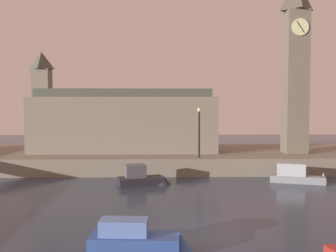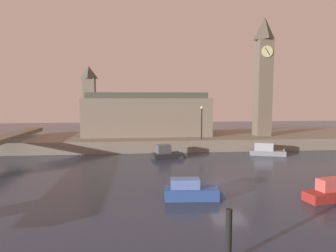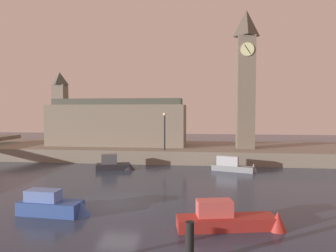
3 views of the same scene
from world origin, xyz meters
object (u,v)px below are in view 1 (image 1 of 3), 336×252
boat_cruiser_grey (300,176)px  clock_tower (296,63)px  boat_tour_blue (142,241)px  streetlamp (199,127)px  parliament_hall (121,121)px  boat_barge_dark (145,178)px

boat_cruiser_grey → clock_tower: bearing=74.3°
clock_tower → boat_tour_blue: 26.10m
clock_tower → boat_cruiser_grey: size_ratio=3.52×
clock_tower → streetlamp: 11.31m
streetlamp → clock_tower: bearing=18.4°
parliament_hall → boat_cruiser_grey: parliament_hall is taller
boat_barge_dark → parliament_hall: bearing=106.9°
clock_tower → streetlamp: size_ratio=3.83×
streetlamp → boat_cruiser_grey: size_ratio=0.92×
clock_tower → boat_barge_dark: 17.99m
streetlamp → boat_barge_dark: size_ratio=0.98×
streetlamp → boat_tour_blue: (-4.04, -17.36, -3.59)m
boat_cruiser_grey → parliament_hall: bearing=149.7°
parliament_hall → boat_cruiser_grey: (14.48, -8.46, -3.92)m
boat_cruiser_grey → boat_barge_dark: (-11.80, -0.35, -0.04)m
boat_cruiser_grey → boat_barge_dark: bearing=-178.3°
boat_tour_blue → clock_tower: bearing=57.0°
clock_tower → streetlamp: bearing=-161.6°
streetlamp → boat_barge_dark: bearing=-138.4°
parliament_hall → streetlamp: (7.11, -4.88, -0.32)m
parliament_hall → boat_tour_blue: 22.79m
boat_barge_dark → boat_tour_blue: bearing=-88.4°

